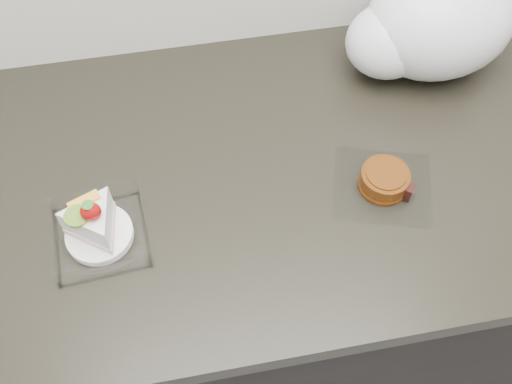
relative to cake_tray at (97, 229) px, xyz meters
The scene contains 4 objects.
counter 0.56m from the cake_tray, 16.81° to the left, with size 2.04×0.64×0.90m.
cake_tray is the anchor object (origin of this frame).
mooncake_wrap 0.45m from the cake_tray, ahead, with size 0.19×0.19×0.04m.
plastic_bag 0.66m from the cake_tray, 23.79° to the left, with size 0.34×0.27×0.25m.
Camera 1 is at (-0.13, 1.15, 1.67)m, focal length 40.00 mm.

